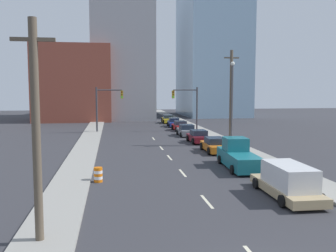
{
  "coord_description": "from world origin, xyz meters",
  "views": [
    {
      "loc": [
        -4.91,
        -9.9,
        5.92
      ],
      "look_at": [
        0.73,
        27.63,
        2.2
      ],
      "focal_mm": 40.0,
      "sensor_mm": 36.0,
      "label": 1
    }
  ],
  "objects_px": {
    "utility_pole_right_mid": "(231,97)",
    "sedan_yellow": "(168,119)",
    "sedan_red": "(180,126)",
    "utility_pole_left_near": "(36,130)",
    "sedan_maroon": "(199,137)",
    "traffic_signal_left": "(104,103)",
    "traffic_barrel": "(98,175)",
    "sedan_blue": "(174,123)",
    "pickup_truck_teal": "(238,156)",
    "sedan_orange": "(215,145)",
    "box_truck_tan": "(288,182)",
    "traffic_signal_right": "(190,103)",
    "sedan_gray": "(187,131)",
    "street_lamp": "(232,98)"
  },
  "relations": [
    {
      "from": "utility_pole_right_mid",
      "to": "sedan_orange",
      "type": "relative_size",
      "value": 2.09
    },
    {
      "from": "sedan_orange",
      "to": "traffic_barrel",
      "type": "bearing_deg",
      "value": -135.36
    },
    {
      "from": "sedan_orange",
      "to": "sedan_blue",
      "type": "height_order",
      "value": "sedan_blue"
    },
    {
      "from": "traffic_signal_right",
      "to": "sedan_orange",
      "type": "distance_m",
      "value": 18.32
    },
    {
      "from": "traffic_signal_left",
      "to": "pickup_truck_teal",
      "type": "bearing_deg",
      "value": -67.57
    },
    {
      "from": "traffic_signal_left",
      "to": "utility_pole_left_near",
      "type": "xyz_separation_m",
      "value": [
        -1.78,
        -37.54,
        0.4
      ]
    },
    {
      "from": "sedan_maroon",
      "to": "sedan_blue",
      "type": "bearing_deg",
      "value": 87.87
    },
    {
      "from": "utility_pole_left_near",
      "to": "sedan_yellow",
      "type": "height_order",
      "value": "utility_pole_left_near"
    },
    {
      "from": "street_lamp",
      "to": "sedan_maroon",
      "type": "xyz_separation_m",
      "value": [
        -2.9,
        2.75,
        -4.41
      ]
    },
    {
      "from": "sedan_orange",
      "to": "street_lamp",
      "type": "bearing_deg",
      "value": 52.82
    },
    {
      "from": "sedan_orange",
      "to": "sedan_maroon",
      "type": "distance_m",
      "value": 6.32
    },
    {
      "from": "utility_pole_right_mid",
      "to": "sedan_maroon",
      "type": "height_order",
      "value": "utility_pole_right_mid"
    },
    {
      "from": "utility_pole_left_near",
      "to": "sedan_maroon",
      "type": "distance_m",
      "value": 28.94
    },
    {
      "from": "traffic_signal_left",
      "to": "utility_pole_left_near",
      "type": "relative_size",
      "value": 0.73
    },
    {
      "from": "street_lamp",
      "to": "sedan_blue",
      "type": "bearing_deg",
      "value": 97.31
    },
    {
      "from": "traffic_signal_left",
      "to": "sedan_red",
      "type": "xyz_separation_m",
      "value": [
        10.79,
        0.87,
        -3.36
      ]
    },
    {
      "from": "street_lamp",
      "to": "sedan_orange",
      "type": "relative_size",
      "value": 1.83
    },
    {
      "from": "utility_pole_right_mid",
      "to": "sedan_yellow",
      "type": "xyz_separation_m",
      "value": [
        -2.79,
        26.66,
        -4.47
      ]
    },
    {
      "from": "traffic_signal_left",
      "to": "sedan_yellow",
      "type": "relative_size",
      "value": 1.36
    },
    {
      "from": "traffic_barrel",
      "to": "sedan_maroon",
      "type": "xyz_separation_m",
      "value": [
        10.46,
        16.45,
        0.18
      ]
    },
    {
      "from": "utility_pole_right_mid",
      "to": "sedan_blue",
      "type": "height_order",
      "value": "utility_pole_right_mid"
    },
    {
      "from": "sedan_red",
      "to": "sedan_blue",
      "type": "bearing_deg",
      "value": 87.57
    },
    {
      "from": "sedan_gray",
      "to": "utility_pole_left_near",
      "type": "bearing_deg",
      "value": -110.3
    },
    {
      "from": "traffic_signal_left",
      "to": "traffic_barrel",
      "type": "bearing_deg",
      "value": -89.79
    },
    {
      "from": "sedan_blue",
      "to": "sedan_yellow",
      "type": "bearing_deg",
      "value": 93.28
    },
    {
      "from": "utility_pole_left_near",
      "to": "street_lamp",
      "type": "height_order",
      "value": "street_lamp"
    },
    {
      "from": "utility_pole_right_mid",
      "to": "street_lamp",
      "type": "relative_size",
      "value": 1.14
    },
    {
      "from": "utility_pole_left_near",
      "to": "utility_pole_right_mid",
      "type": "bearing_deg",
      "value": 57.22
    },
    {
      "from": "pickup_truck_teal",
      "to": "sedan_red",
      "type": "height_order",
      "value": "pickup_truck_teal"
    },
    {
      "from": "utility_pole_right_mid",
      "to": "sedan_gray",
      "type": "distance_m",
      "value": 10.01
    },
    {
      "from": "traffic_barrel",
      "to": "sedan_orange",
      "type": "distance_m",
      "value": 14.64
    },
    {
      "from": "traffic_signal_left",
      "to": "sedan_blue",
      "type": "height_order",
      "value": "traffic_signal_left"
    },
    {
      "from": "traffic_signal_right",
      "to": "street_lamp",
      "type": "bearing_deg",
      "value": -84.25
    },
    {
      "from": "traffic_barrel",
      "to": "utility_pole_left_near",
      "type": "bearing_deg",
      "value": -101.27
    },
    {
      "from": "sedan_maroon",
      "to": "sedan_yellow",
      "type": "xyz_separation_m",
      "value": [
        0.2,
        24.56,
        0.02
      ]
    },
    {
      "from": "traffic_barrel",
      "to": "utility_pole_right_mid",
      "type": "bearing_deg",
      "value": 46.87
    },
    {
      "from": "pickup_truck_teal",
      "to": "sedan_blue",
      "type": "relative_size",
      "value": 1.43
    },
    {
      "from": "traffic_signal_left",
      "to": "sedan_red",
      "type": "distance_m",
      "value": 11.33
    },
    {
      "from": "utility_pole_left_near",
      "to": "sedan_blue",
      "type": "height_order",
      "value": "utility_pole_left_near"
    },
    {
      "from": "sedan_red",
      "to": "utility_pole_right_mid",
      "type": "bearing_deg",
      "value": -81.71
    },
    {
      "from": "utility_pole_right_mid",
      "to": "sedan_red",
      "type": "relative_size",
      "value": 2.29
    },
    {
      "from": "sedan_gray",
      "to": "sedan_blue",
      "type": "bearing_deg",
      "value": 88.95
    },
    {
      "from": "box_truck_tan",
      "to": "sedan_red",
      "type": "xyz_separation_m",
      "value": [
        0.25,
        33.99,
        -0.25
      ]
    },
    {
      "from": "utility_pole_left_near",
      "to": "utility_pole_right_mid",
      "type": "distance_m",
      "value": 28.33
    },
    {
      "from": "box_truck_tan",
      "to": "utility_pole_right_mid",
      "type": "bearing_deg",
      "value": 82.27
    },
    {
      "from": "utility_pole_left_near",
      "to": "sedan_orange",
      "type": "relative_size",
      "value": 1.78
    },
    {
      "from": "traffic_signal_right",
      "to": "sedan_red",
      "type": "xyz_separation_m",
      "value": [
        -1.23,
        0.87,
        -3.36
      ]
    },
    {
      "from": "utility_pole_right_mid",
      "to": "sedan_yellow",
      "type": "height_order",
      "value": "utility_pole_right_mid"
    },
    {
      "from": "pickup_truck_teal",
      "to": "sedan_orange",
      "type": "relative_size",
      "value": 1.3
    },
    {
      "from": "traffic_signal_left",
      "to": "traffic_barrel",
      "type": "distance_m",
      "value": 28.31
    }
  ]
}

